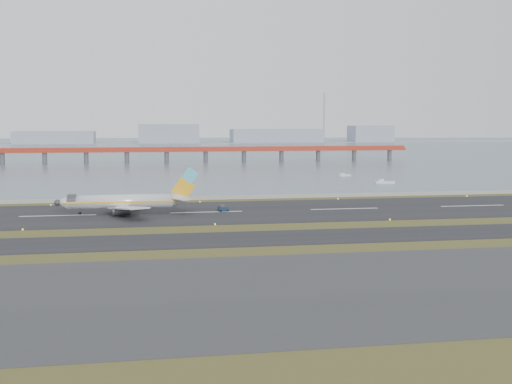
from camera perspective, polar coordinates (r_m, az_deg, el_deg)
The scene contains 12 objects.
ground at distance 149.88m, azimuth -3.35°, elevation -3.42°, with size 1000.00×1000.00×0.00m, color #364117.
apron_strip at distance 96.62m, azimuth 0.32°, elevation -8.83°, with size 1000.00×50.00×0.10m, color #303033.
taxiway_strip at distance 138.14m, azimuth -2.80°, elevation -4.23°, with size 1000.00×18.00×0.10m, color black.
runway_strip at distance 179.37m, azimuth -4.42°, elevation -1.81°, with size 1000.00×45.00×0.10m, color black.
seawall at distance 208.95m, azimuth -5.18°, elevation -0.54°, with size 1000.00×2.50×1.00m, color gray.
bay_water at distance 607.59m, azimuth -8.19°, elevation 3.84°, with size 1400.00×800.00×1.30m, color #4A5D6A.
red_pier at distance 398.90m, azimuth -4.50°, elevation 3.69°, with size 260.00×5.00×10.20m.
far_shoreline at distance 767.66m, azimuth -7.51°, elevation 4.80°, with size 1400.00×80.00×60.50m.
airliner at distance 179.04m, azimuth -11.43°, elevation -0.83°, with size 38.52×32.89×12.80m.
pushback_tug at distance 180.51m, azimuth -2.93°, elevation -1.47°, with size 3.15×2.14×1.87m.
workboat_near at distance 266.52m, azimuth 11.32°, elevation 0.86°, with size 7.98×3.27×1.89m.
workboat_far at distance 298.63m, azimuth 7.83°, elevation 1.48°, with size 6.84×4.55×1.59m.
Camera 1 is at (-16.26, -146.84, 25.26)m, focal length 45.00 mm.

